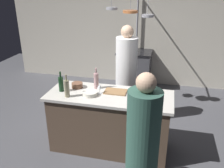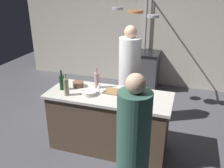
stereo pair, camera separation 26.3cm
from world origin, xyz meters
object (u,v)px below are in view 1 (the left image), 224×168
chef (126,79)px  wine_bottle_rose (96,80)px  cutting_board (116,92)px  mixing_bowl_wooden (77,85)px  wine_glass_near_left_guest (100,87)px  wine_bottle_white (67,88)px  mixing_bowl_ceramic (90,94)px  bar_stool_right (144,158)px  stove_range (134,69)px  guest_right (142,151)px  wine_glass_by_chef (144,90)px  pepper_mill (138,84)px  wine_bottle_red (61,84)px

chef → wine_bottle_rose: chef is taller
cutting_board → mixing_bowl_wooden: 0.61m
wine_bottle_rose → wine_glass_near_left_guest: size_ratio=2.20×
wine_bottle_white → mixing_bowl_wooden: wine_bottle_white is taller
wine_bottle_white → mixing_bowl_ceramic: bearing=20.6°
bar_stool_right → mixing_bowl_wooden: mixing_bowl_wooden is taller
stove_range → guest_right: (0.59, -3.42, 0.31)m
cutting_board → wine_glass_by_chef: size_ratio=2.19×
cutting_board → wine_glass_near_left_guest: bearing=-156.4°
wine_glass_near_left_guest → bar_stool_right: bearing=-40.2°
pepper_mill → wine_glass_by_chef: bearing=-57.2°
wine_bottle_rose → wine_glass_near_left_guest: wine_bottle_rose is taller
wine_glass_by_chef → wine_bottle_white: bearing=-166.4°
guest_right → wine_bottle_red: guest_right is taller
chef → wine_glass_by_chef: chef is taller
guest_right → wine_bottle_red: 1.62m
chef → wine_bottle_white: chef is taller
bar_stool_right → pepper_mill: size_ratio=3.24×
wine_bottle_rose → wine_bottle_red: (-0.47, -0.22, -0.01)m
guest_right → wine_glass_near_left_guest: guest_right is taller
guest_right → wine_bottle_white: guest_right is taller
pepper_mill → wine_bottle_red: 1.12m
pepper_mill → mixing_bowl_ceramic: (-0.63, -0.32, -0.08)m
chef → mixing_bowl_wooden: (-0.62, -0.74, 0.13)m
pepper_mill → mixing_bowl_ceramic: bearing=-153.2°
bar_stool_right → wine_bottle_red: size_ratio=2.25×
wine_bottle_red → mixing_bowl_wooden: 0.26m
guest_right → cutting_board: bearing=116.2°
stove_range → wine_bottle_white: 2.78m
cutting_board → pepper_mill: pepper_mill is taller
wine_bottle_white → pepper_mill: bearing=24.9°
wine_bottle_rose → wine_glass_by_chef: bearing=-9.9°
stove_range → pepper_mill: bearing=-80.6°
wine_bottle_rose → guest_right: bearing=-53.7°
cutting_board → guest_right: bearing=-63.8°
wine_glass_by_chef → chef: bearing=115.9°
bar_stool_right → wine_bottle_rose: size_ratio=2.12×
chef → wine_bottle_red: size_ratio=5.79×
pepper_mill → wine_glass_near_left_guest: pepper_mill is taller
chef → mixing_bowl_wooden: 0.97m
stove_range → cutting_board: (0.07, -2.36, 0.46)m
wine_bottle_red → mixing_bowl_wooden: wine_bottle_red is taller
mixing_bowl_wooden → guest_right: bearing=-44.1°
pepper_mill → wine_bottle_rose: size_ratio=0.65×
chef → mixing_bowl_ceramic: 1.02m
pepper_mill → bar_stool_right: bearing=-75.3°
mixing_bowl_ceramic → chef: bearing=70.1°
wine_bottle_red → mixing_bowl_ceramic: 0.47m
wine_bottle_white → mixing_bowl_wooden: 0.35m
chef → wine_bottle_rose: size_ratio=5.44×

